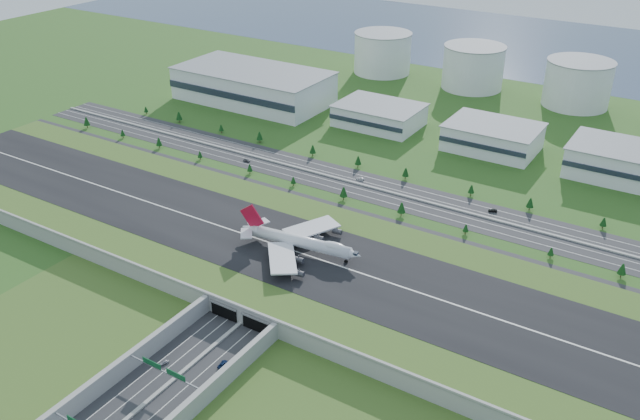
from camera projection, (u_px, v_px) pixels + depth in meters
The scene contains 20 objects.
ground at pixel (305, 269), 323.94m from camera, with size 1200.00×1200.00×0.00m, color #355C1C.
airfield_deck at pixel (305, 262), 321.94m from camera, with size 520.00×100.00×9.20m.
underpass_road at pixel (157, 387), 247.93m from camera, with size 38.80×120.40×8.00m.
sign_gantry_near at pixel (164, 372), 249.55m from camera, with size 38.70×0.70×9.80m.
north_expressway at pixel (394, 194), 395.00m from camera, with size 560.00×36.00×0.12m, color #28282B.
tree_row at pixel (407, 189), 390.06m from camera, with size 501.85×48.61×8.38m.
hangar_west at pixel (253, 86), 536.23m from camera, with size 120.00×60.00×25.00m, color silver.
hangar_mid_a at pixel (379, 115), 490.74m from camera, with size 58.00×42.00×15.00m, color silver.
hangar_mid_b at pixel (492, 137), 450.41m from camera, with size 58.00×42.00×17.00m, color silver.
hangar_mid_c at pixel (619, 162), 412.42m from camera, with size 58.00×42.00×19.00m, color silver.
fuel_tank_a at pixel (382, 53), 603.98m from camera, with size 50.00×50.00×35.00m, color silver.
fuel_tank_b at pixel (473, 67), 564.12m from camera, with size 50.00×50.00×35.00m, color silver.
fuel_tank_c at pixel (578, 84), 524.26m from camera, with size 50.00×50.00×35.00m, color silver.
bay_water at pixel (565, 49), 683.12m from camera, with size 1200.00×260.00×0.06m, color #344765.
boeing_747 at pixel (300, 241), 320.41m from camera, with size 63.55×59.76×19.68m.
car_0 at pixel (164, 362), 263.68m from camera, with size 1.63×4.04×1.38m, color #BAB9BF.
car_2 at pixel (223, 364), 262.67m from camera, with size 2.45×5.32×1.48m, color #0E1F48.
car_4 at pixel (247, 160), 435.69m from camera, with size 2.01×4.99×1.70m, color #4E4E52.
car_5 at pixel (493, 211), 374.73m from camera, with size 1.69×4.84×1.59m, color black.
car_7 at pixel (360, 179), 411.54m from camera, with size 2.04×5.02×1.46m, color white.
Camera 1 is at (150.83, -227.38, 177.02)m, focal length 38.00 mm.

